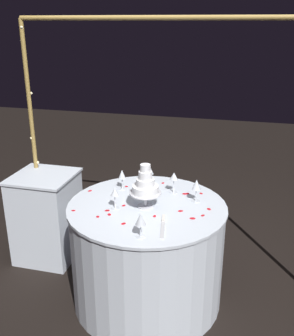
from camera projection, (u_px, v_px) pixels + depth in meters
ground_plane at (147, 297)px, 3.02m from camera, size 12.00×12.00×0.00m
decorative_arch at (163, 107)px, 3.00m from camera, size 2.33×0.06×2.02m
main_table at (147, 253)px, 2.89m from camera, size 1.12×1.12×0.78m
side_table at (47, 217)px, 3.43m from camera, size 0.50×0.50×0.78m
tiered_cake at (145, 186)px, 2.68m from camera, size 0.22×0.22×0.31m
wine_glass_0 at (140, 220)px, 2.31m from camera, size 0.06×0.06×0.15m
wine_glass_1 at (122, 175)px, 2.98m from camera, size 0.06×0.06×0.15m
wine_glass_2 at (149, 171)px, 3.03m from camera, size 0.07×0.07×0.17m
wine_glass_3 at (115, 193)px, 2.67m from camera, size 0.06×0.06×0.15m
wine_glass_4 at (174, 177)px, 2.91m from camera, size 0.06×0.06×0.16m
wine_glass_5 at (196, 186)px, 2.77m from camera, size 0.06×0.06×0.17m
wine_glass_6 at (141, 178)px, 2.93m from camera, size 0.06×0.06×0.16m
cake_knife at (163, 225)px, 2.48m from camera, size 0.07×0.29×0.01m
rose_petal_0 at (193, 218)px, 2.57m from camera, size 0.04×0.03×0.00m
rose_petal_1 at (163, 183)px, 3.12m from camera, size 0.02×0.03×0.00m
rose_petal_2 at (90, 191)px, 2.98m from camera, size 0.04×0.04×0.00m
rose_petal_3 at (201, 193)px, 2.94m from camera, size 0.03×0.04×0.00m
rose_petal_4 at (181, 211)px, 2.67m from camera, size 0.04×0.04×0.00m
rose_petal_5 at (123, 224)px, 2.50m from camera, size 0.04×0.04×0.00m
rose_petal_6 at (155, 216)px, 2.60m from camera, size 0.02×0.03×0.00m
rose_petal_7 at (73, 210)px, 2.67m from camera, size 0.03×0.02×0.00m
rose_petal_8 at (109, 215)px, 2.62m from camera, size 0.04×0.04×0.00m
rose_petal_9 at (148, 189)px, 3.02m from camera, size 0.03×0.03×0.00m
rose_petal_10 at (140, 198)px, 2.86m from camera, size 0.02×0.03×0.00m
rose_petal_11 at (185, 194)px, 2.93m from camera, size 0.04×0.03×0.00m
rose_petal_12 at (126, 186)px, 3.06m from camera, size 0.03×0.03×0.00m
rose_petal_13 at (124, 206)px, 2.74m from camera, size 0.03×0.04×0.00m
rose_petal_14 at (209, 209)px, 2.69m from camera, size 0.04×0.04×0.00m
rose_petal_15 at (203, 215)px, 2.60m from camera, size 0.03×0.04×0.00m
rose_petal_16 at (107, 210)px, 2.67m from camera, size 0.04×0.04×0.00m
rose_petal_17 at (98, 217)px, 2.59m from camera, size 0.03×0.03×0.00m
rose_petal_18 at (187, 193)px, 2.94m from camera, size 0.04×0.04×0.00m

